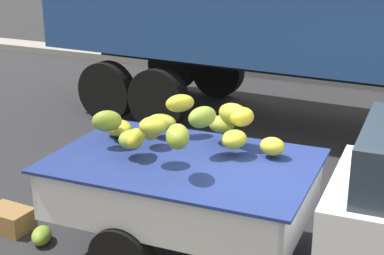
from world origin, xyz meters
The scene contains 3 objects.
pickup_truck centered at (0.87, -0.04, 0.89)m, with size 4.77×1.99×1.70m.
fallen_banana_bunch_near_tailgate centered at (-2.44, -0.64, 0.09)m, with size 0.33×0.22×0.18m, color olive.
produce_crate centered at (-2.98, -0.56, 0.13)m, with size 0.52×0.36×0.25m, color olive.
Camera 1 is at (1.54, -5.03, 3.29)m, focal length 54.17 mm.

